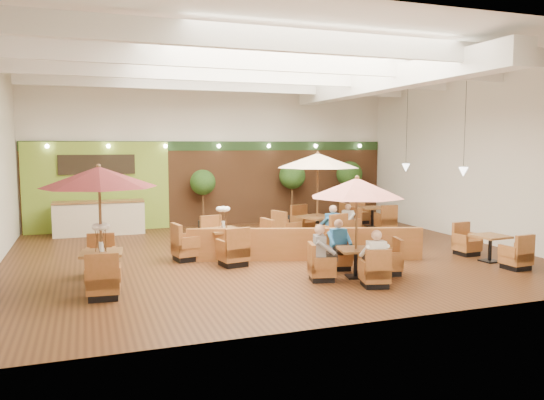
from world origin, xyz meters
name	(u,v)px	position (x,y,z in m)	size (l,w,h in m)	color
room	(262,127)	(0.25, 1.22, 3.63)	(14.04, 14.00, 5.52)	#381E0F
service_counter	(99,218)	(-4.40, 5.10, 0.58)	(3.00, 0.75, 1.18)	beige
booth_divider	(305,244)	(0.71, -1.01, 0.44)	(6.34, 0.18, 0.88)	brown
table_0	(99,194)	(-4.52, -1.96, 2.04)	(2.49, 2.67, 2.69)	brown
table_1	(357,208)	(1.11, -3.11, 1.65)	(2.43, 2.43, 2.40)	brown
table_2	(318,181)	(2.15, 1.39, 1.94)	(2.99, 2.99, 2.89)	brown
table_3	(223,242)	(-1.28, 0.03, 0.44)	(2.81, 2.81, 1.58)	brown
table_4	(490,249)	(5.29, -2.80, 0.35)	(0.87, 2.45, 0.91)	brown
table_5	(366,218)	(5.12, 3.54, 0.36)	(1.78, 2.61, 0.96)	brown
topiary_0	(203,185)	(-0.72, 5.30, 1.63)	(0.94, 0.94, 2.19)	black
topiary_1	(292,178)	(2.83, 5.30, 1.79)	(1.04, 1.04, 2.40)	black
topiary_2	(349,176)	(5.33, 5.30, 1.81)	(1.05, 1.05, 2.43)	black
diner_0	(375,253)	(1.11, -3.98, 0.76)	(0.42, 0.35, 0.81)	white
diner_1	(339,239)	(1.11, -2.24, 0.76)	(0.41, 0.34, 0.79)	#276AAC
diner_2	(322,247)	(0.24, -3.11, 0.77)	(0.40, 0.45, 0.84)	gray
diner_3	(332,222)	(2.15, 0.33, 0.78)	(0.44, 0.38, 0.84)	#276AAC
diner_4	(347,218)	(3.21, 1.39, 0.73)	(0.38, 0.40, 0.72)	white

